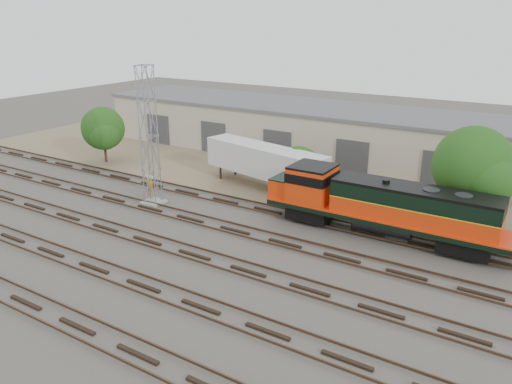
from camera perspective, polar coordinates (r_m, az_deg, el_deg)
The scene contains 12 objects.
ground at distance 33.85m, azimuth -3.87°, elevation -5.37°, with size 140.00×140.00×0.00m, color #47423A.
dirt_strip at distance 45.99m, azimuth 7.07°, elevation 1.32°, with size 80.00×16.00×0.02m, color #726047.
tracks at distance 31.68m, azimuth -7.05°, elevation -7.14°, with size 80.00×20.40×0.28m.
warehouse at distance 52.39m, azimuth 10.98°, elevation 6.34°, with size 58.40×10.40×5.30m.
locomotive at distance 34.35m, azimuth 13.96°, elevation -1.41°, with size 16.51×2.90×3.97m.
signal_tower at distance 39.41m, azimuth -12.12°, elevation 5.91°, with size 1.59×1.59×10.82m.
sign_post at distance 40.56m, azimuth -12.09°, elevation 1.00°, with size 0.96×0.19×2.37m.
worker at distance 42.59m, azimuth -12.05°, elevation 0.88°, with size 0.69×0.45×1.90m, color orange.
semi_trailer at distance 42.74m, azimuth 1.29°, elevation 3.36°, with size 12.43×4.95×3.75m.
tree_west at distance 52.88m, azimuth -17.05°, elevation 6.79°, with size 4.56×4.34×5.68m.
tree_mid at distance 42.56m, azimuth 5.00°, elevation 2.30°, with size 4.31×4.11×4.11m.
tree_east at distance 36.92m, azimuth 23.88°, elevation 2.46°, with size 5.67×5.40×7.29m.
Camera 1 is at (18.15, -24.83, 14.13)m, focal length 35.00 mm.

